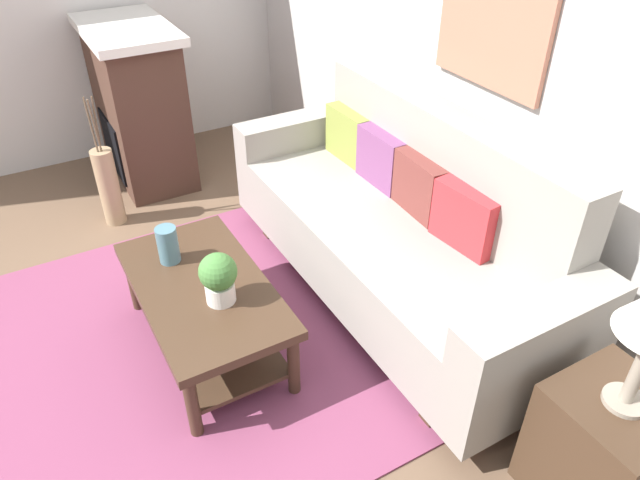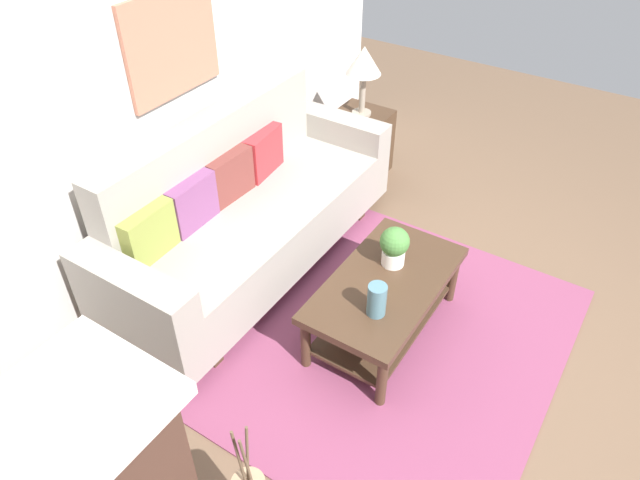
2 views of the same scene
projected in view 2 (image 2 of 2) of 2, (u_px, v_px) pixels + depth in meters
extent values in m
plane|color=brown|center=(455.00, 371.00, 3.46)|extent=(9.07, 9.07, 0.00)
cube|color=silver|center=(151.00, 73.00, 3.53)|extent=(5.07, 0.10, 2.70)
cube|color=#843D5B|center=(381.00, 336.00, 3.67)|extent=(2.28, 2.08, 0.01)
cube|color=gray|center=(256.00, 228.00, 4.02)|extent=(1.93, 0.84, 0.40)
cube|color=gray|center=(212.00, 155.00, 3.85)|extent=(1.93, 0.20, 0.56)
cube|color=gray|center=(138.00, 312.00, 3.26)|extent=(0.20, 0.84, 0.60)
cube|color=gray|center=(337.00, 150.00, 4.65)|extent=(0.20, 0.84, 0.60)
cube|color=#422D1E|center=(173.00, 333.00, 3.62)|extent=(0.08, 0.74, 0.12)
cube|color=#422D1E|center=(323.00, 199.00, 4.75)|extent=(0.08, 0.74, 0.12)
cube|color=olive|center=(148.00, 234.00, 3.39)|extent=(0.36, 0.13, 0.32)
cube|color=#7A4270|center=(192.00, 203.00, 3.63)|extent=(0.36, 0.13, 0.32)
cube|color=brown|center=(229.00, 176.00, 3.87)|extent=(0.36, 0.14, 0.32)
cube|color=red|center=(263.00, 152.00, 4.11)|extent=(0.37, 0.16, 0.32)
cube|color=#422D1E|center=(386.00, 284.00, 3.46)|extent=(1.10, 0.60, 0.05)
cube|color=#422D1E|center=(383.00, 317.00, 3.64)|extent=(0.98, 0.50, 0.02)
cylinder|color=#422D1E|center=(382.00, 382.00, 3.17)|extent=(0.06, 0.06, 0.38)
cylinder|color=#422D1E|center=(452.00, 279.00, 3.81)|extent=(0.06, 0.06, 0.38)
cylinder|color=#422D1E|center=(306.00, 343.00, 3.38)|extent=(0.06, 0.06, 0.38)
cylinder|color=#422D1E|center=(385.00, 252.00, 4.02)|extent=(0.06, 0.06, 0.38)
cylinder|color=slate|center=(377.00, 300.00, 3.18)|extent=(0.11, 0.11, 0.20)
cylinder|color=white|center=(393.00, 257.00, 3.54)|extent=(0.14, 0.14, 0.10)
sphere|color=#447A37|center=(395.00, 242.00, 3.46)|extent=(0.18, 0.18, 0.18)
cube|color=#422D1E|center=(360.00, 144.00, 5.00)|extent=(0.44, 0.44, 0.56)
cylinder|color=gray|center=(361.00, 113.00, 4.82)|extent=(0.16, 0.16, 0.02)
cylinder|color=gray|center=(362.00, 94.00, 4.72)|extent=(0.05, 0.05, 0.35)
cone|color=beige|center=(364.00, 60.00, 4.54)|extent=(0.28, 0.28, 0.22)
cube|color=silver|center=(14.00, 460.00, 1.80)|extent=(1.02, 0.58, 0.06)
cylinder|color=brown|center=(247.00, 455.00, 2.25)|extent=(0.03, 0.03, 0.36)
cylinder|color=brown|center=(239.00, 458.00, 2.24)|extent=(0.03, 0.03, 0.36)
cylinder|color=brown|center=(246.00, 463.00, 2.22)|extent=(0.05, 0.02, 0.36)
cube|color=#B77056|center=(172.00, 44.00, 3.50)|extent=(0.73, 0.03, 0.63)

